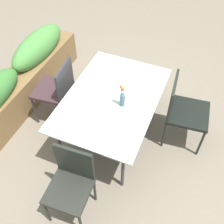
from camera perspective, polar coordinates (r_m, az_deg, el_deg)
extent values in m
plane|color=#756B5B|center=(3.63, -1.30, -4.19)|extent=(12.00, 12.00, 0.00)
cube|color=#B2C6C1|center=(3.05, 0.00, 3.02)|extent=(1.48, 1.02, 0.02)
cube|color=#333338|center=(3.07, 0.00, 2.75)|extent=(1.45, 1.00, 0.02)
cylinder|color=#333338|center=(2.91, 2.34, -12.12)|extent=(0.04, 0.04, 0.70)
cylinder|color=#333338|center=(3.65, 9.29, 3.73)|extent=(0.04, 0.04, 0.70)
cylinder|color=#333338|center=(3.12, -10.96, -7.23)|extent=(0.04, 0.04, 0.70)
cylinder|color=#333338|center=(3.82, -1.76, 6.86)|extent=(0.04, 0.04, 0.70)
cube|color=#39262A|center=(3.55, -12.63, 4.65)|extent=(0.49, 0.49, 0.04)
cube|color=#2D2D33|center=(3.32, -10.02, 6.73)|extent=(0.42, 0.08, 0.42)
cylinder|color=#2D2D33|center=(3.69, -16.12, 0.30)|extent=(0.03, 0.03, 0.48)
cylinder|color=#2D2D33|center=(3.93, -13.47, 4.53)|extent=(0.03, 0.03, 0.48)
cylinder|color=#2D2D33|center=(3.53, -10.38, -1.07)|extent=(0.03, 0.03, 0.48)
cylinder|color=#2D2D33|center=(3.77, -7.97, 3.42)|extent=(0.03, 0.03, 0.48)
cube|color=black|center=(3.34, 15.96, -0.16)|extent=(0.53, 0.53, 0.04)
cube|color=black|center=(3.17, 12.79, 3.42)|extent=(0.46, 0.08, 0.43)
cylinder|color=black|center=(3.69, 18.89, -0.92)|extent=(0.03, 0.03, 0.46)
cylinder|color=black|center=(3.40, 18.39, -6.36)|extent=(0.03, 0.03, 0.46)
cylinder|color=black|center=(3.66, 12.14, 0.57)|extent=(0.03, 0.03, 0.46)
cylinder|color=black|center=(3.36, 11.02, -4.80)|extent=(0.03, 0.03, 0.46)
cube|color=#242622|center=(2.71, -9.22, -16.28)|extent=(0.43, 0.43, 0.04)
cube|color=black|center=(2.59, -8.02, -10.61)|extent=(0.05, 0.39, 0.43)
cylinder|color=black|center=(2.82, -6.70, -22.69)|extent=(0.03, 0.03, 0.44)
cylinder|color=black|center=(2.92, -13.74, -19.98)|extent=(0.03, 0.03, 0.44)
cylinder|color=black|center=(2.94, -3.70, -16.35)|extent=(0.03, 0.03, 0.44)
cylinder|color=black|center=(3.04, -10.38, -14.06)|extent=(0.03, 0.03, 0.44)
cylinder|color=slate|center=(2.91, 2.23, 2.58)|extent=(0.06, 0.06, 0.16)
cylinder|color=#47843D|center=(2.83, 1.97, 4.27)|extent=(0.01, 0.01, 0.15)
sphere|color=#DB4C56|center=(2.77, 2.01, 5.41)|extent=(0.04, 0.04, 0.04)
cylinder|color=#47843D|center=(2.82, 2.43, 4.14)|extent=(0.01, 0.01, 0.16)
sphere|color=#EFCC4C|center=(2.76, 2.49, 5.32)|extent=(0.04, 0.04, 0.04)
cylinder|color=#47843D|center=(2.83, 2.15, 3.81)|extent=(0.01, 0.01, 0.12)
sphere|color=#DB4C56|center=(2.79, 2.18, 4.67)|extent=(0.03, 0.03, 0.03)
cube|color=brown|center=(4.03, -18.78, 4.52)|extent=(2.50, 0.43, 0.50)
ellipsoid|color=#47843D|center=(4.13, -15.55, 13.30)|extent=(1.12, 0.38, 0.40)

